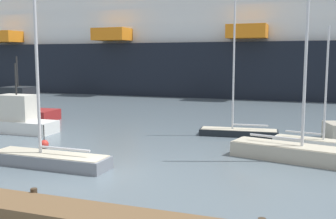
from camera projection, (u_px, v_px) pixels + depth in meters
ground_plane at (95, 175)px, 18.46m from camera, size 600.00×600.00×0.00m
dock_pier at (17, 209)px, 13.59m from camera, size 19.89×1.82×0.73m
sailboat_0 at (49, 156)px, 19.96m from camera, size 6.28×1.63×11.20m
sailboat_1 at (316, 143)px, 23.42m from camera, size 4.95×2.05×7.09m
sailboat_3 at (292, 149)px, 21.10m from camera, size 6.48×3.07×11.82m
sailboat_4 at (238, 130)px, 27.71m from camera, size 5.39×1.92×9.61m
fishing_boat_0 at (15, 119)px, 29.08m from camera, size 6.38×2.05×4.94m
fishing_boat_1 at (16, 109)px, 35.09m from camera, size 7.57×3.07×5.44m
channel_buoy_0 at (44, 144)px, 23.94m from camera, size 0.51×0.51×1.40m
cruise_ship at (256, 37)px, 59.18m from camera, size 133.32×21.17×25.99m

